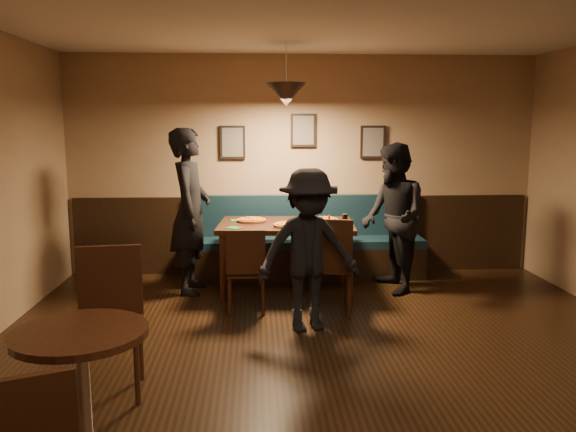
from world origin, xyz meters
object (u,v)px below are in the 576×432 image
object	(u,v)px
diner_right	(393,218)
tabasco_bottle	(329,219)
dining_table	(286,258)
diner_left	(190,211)
chair_near_right	(332,264)
soda_glass	(345,220)
diner_front	(309,250)
cafe_table	(83,397)
chair_near_left	(246,269)
cafe_chair_far	(108,324)
booth_bench	(305,238)

from	to	relation	value
diner_right	tabasco_bottle	size ratio (longest dim) A/B	15.63
dining_table	diner_left	world-z (taller)	diner_left
chair_near_right	tabasco_bottle	size ratio (longest dim) A/B	9.07
diner_right	soda_glass	distance (m)	0.64
diner_front	tabasco_bottle	size ratio (longest dim) A/B	13.86
dining_table	soda_glass	size ratio (longest dim) A/B	10.91
tabasco_bottle	cafe_table	bearing A→B (deg)	-119.29
diner_right	diner_front	distance (m)	1.62
dining_table	chair_near_left	size ratio (longest dim) A/B	1.71
diner_front	cafe_chair_far	distance (m)	1.99
booth_bench	cafe_table	distance (m)	4.30
tabasco_bottle	chair_near_right	bearing A→B (deg)	-93.91
chair_near_left	dining_table	bearing A→B (deg)	55.66
diner_right	soda_glass	size ratio (longest dim) A/B	12.39
chair_near_right	soda_glass	size ratio (longest dim) A/B	7.19
soda_glass	cafe_table	world-z (taller)	soda_glass
chair_near_left	chair_near_right	bearing A→B (deg)	-3.25
booth_bench	diner_left	xyz separation A→B (m)	(-1.36, -0.56, 0.44)
chair_near_left	chair_near_right	distance (m)	0.89
diner_left	cafe_chair_far	xyz separation A→B (m)	(-0.30, -2.58, -0.42)
chair_near_right	diner_left	xyz separation A→B (m)	(-1.53, 0.81, 0.44)
chair_near_left	soda_glass	bearing A→B (deg)	19.80
diner_front	cafe_table	world-z (taller)	diner_front
diner_front	cafe_chair_far	world-z (taller)	diner_front
cafe_table	diner_front	bearing A→B (deg)	54.82
diner_front	cafe_table	size ratio (longest dim) A/B	1.92
chair_near_left	diner_left	size ratio (longest dim) A/B	0.47
diner_right	cafe_chair_far	distance (m)	3.60
diner_left	cafe_chair_far	bearing A→B (deg)	177.46
diner_front	soda_glass	world-z (taller)	diner_front
soda_glass	cafe_table	xyz separation A→B (m)	(-1.96, -3.06, -0.49)
cafe_table	diner_right	bearing A→B (deg)	52.20
soda_glass	tabasco_bottle	size ratio (longest dim) A/B	1.26
chair_near_right	diner_left	size ratio (longest dim) A/B	0.53
dining_table	cafe_table	bearing A→B (deg)	-107.89
cafe_chair_far	soda_glass	bearing A→B (deg)	-140.08
dining_table	cafe_table	size ratio (longest dim) A/B	1.91
chair_near_left	diner_right	distance (m)	1.84
dining_table	tabasco_bottle	size ratio (longest dim) A/B	13.75
booth_bench	diner_right	bearing A→B (deg)	-35.65
booth_bench	cafe_table	xyz separation A→B (m)	(-1.60, -3.99, -0.10)
chair_near_left	cafe_chair_far	size ratio (longest dim) A/B	0.85
chair_near_left	cafe_table	distance (m)	2.81
booth_bench	chair_near_left	xyz separation A→B (m)	(-0.72, -1.32, -0.06)
booth_bench	chair_near_left	bearing A→B (deg)	-118.49
chair_near_right	diner_front	bearing A→B (deg)	-106.34
soda_glass	chair_near_right	bearing A→B (deg)	-113.82
dining_table	chair_near_right	distance (m)	0.84
dining_table	soda_glass	world-z (taller)	soda_glass
chair_near_left	tabasco_bottle	xyz separation A→B (m)	(0.93, 0.56, 0.42)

